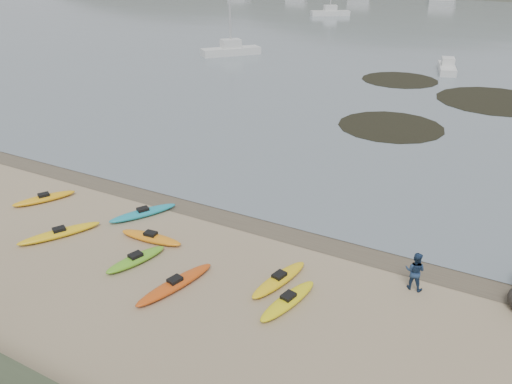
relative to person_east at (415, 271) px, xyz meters
The scene contains 6 objects.
ground 8.55m from the person_east, 165.89° to the left, with size 600.00×600.00×0.00m, color tan.
wet_sand 8.48m from the person_east, 167.86° to the left, with size 60.00×60.00×0.00m, color brown.
kayaks 11.40m from the person_east, 165.91° to the right, with size 17.07×7.80×0.34m.
person_east is the anchor object (origin of this frame).
kelp_mats 30.24m from the person_east, 97.90° to the left, with size 18.95×24.18×0.04m.
moored_boats 78.85m from the person_east, 91.45° to the left, with size 86.61×86.09×1.16m.
Camera 1 is at (10.59, -19.41, 12.04)m, focal length 35.00 mm.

